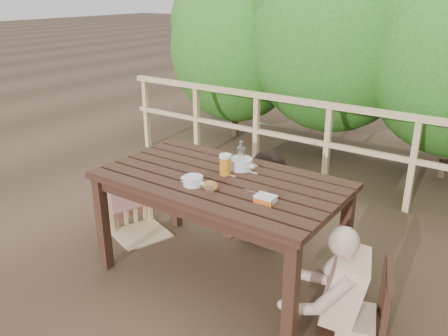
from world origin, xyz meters
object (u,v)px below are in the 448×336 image
Objects in this scene: soup_near at (193,182)px; chair_far at (272,182)px; woman at (274,167)px; soup_far at (241,165)px; beer_glass at (225,166)px; butter_tub at (265,200)px; chair_left at (138,189)px; tumbler at (209,192)px; bread_roll at (211,186)px; chair_right at (358,270)px; bottle at (241,157)px; table at (220,229)px; diner_right at (365,250)px.

chair_far is at bearing 87.37° from soup_near.
soup_far is (0.05, -0.63, 0.23)m from woman.
beer_glass reaches higher than butter_tub.
butter_tub is (1.46, -0.27, 0.40)m from chair_left.
soup_far reaches higher than tumbler.
chair_right is at bearing 12.31° from bread_roll.
bottle is 1.86× the size of butter_tub.
bottle reaches higher than chair_right.
chair_far reaches higher than butter_tub.
tumbler is at bearing -19.00° from soup_near.
butter_tub is at bearing -25.79° from beer_glass.
butter_tub is at bearing 6.20° from soup_near.
tumbler is 0.55× the size of butter_tub.
woman reaches higher than table.
woman is at bearing 77.38° from chair_far.
table is at bearing 73.46° from diner_right.
diner_right is at bearing 0.90° from table.
chair_far reaches higher than chair_right.
chair_right reaches higher than tumbler.
bottle is at bearing 91.30° from bread_roll.
tumbler reaches higher than bread_roll.
chair_far is 1.39m from diner_right.
table is 5.95× the size of soup_far.
diner_right is 1.14m from beer_glass.
woman is 1.40m from diner_right.
soup_near is at bearing -106.92° from bottle.
tumbler is at bearing -82.28° from bottle.
butter_tub is at bearing -90.28° from chair_right.
table is at bearing 160.69° from butter_tub.
beer_glass reaches higher than table.
soup_near reaches higher than chair_right.
beer_glass is (0.07, 0.29, 0.05)m from soup_near.
beer_glass is 0.68× the size of bottle.
diner_right reaches higher than bread_roll.
tumbler is (0.14, -1.15, 0.22)m from woman.
beer_glass is (-1.07, 0.05, 0.46)m from chair_right.
table is 0.51m from soup_near.
diner_right is (0.03, 0.00, 0.16)m from chair_right.
table is 1.98× the size of chair_right.
bottle reaches higher than chair_left.
bottle reaches higher than chair_far.
soup_near is 0.14m from bread_roll.
tumbler is at bearing -95.38° from chair_far.
bottle reaches higher than butter_tub.
chair_left is 1.01× the size of chair_right.
chair_right is 0.70× the size of woman.
beer_glass is at bearing -113.83° from bottle.
woman is 1.06× the size of diner_right.
table is 0.50m from bread_roll.
soup_near is (-0.05, -1.08, 0.22)m from woman.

